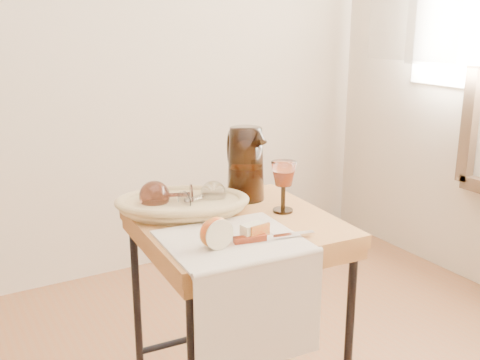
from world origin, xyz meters
TOP-DOWN VIEW (x-y plane):
  - side_table at (0.34, 0.54)m, footprint 0.56×0.56m
  - tea_towel at (0.25, 0.40)m, footprint 0.35×0.32m
  - bread_basket at (0.23, 0.66)m, footprint 0.40×0.35m
  - goblet_lying_a at (0.20, 0.68)m, footprint 0.16×0.13m
  - goblet_lying_b at (0.28, 0.64)m, footprint 0.13×0.10m
  - pitcher at (0.46, 0.69)m, footprint 0.23×0.28m
  - wine_goblet at (0.49, 0.53)m, footprint 0.09×0.09m
  - apple_half at (0.19, 0.39)m, footprint 0.09×0.05m
  - apple_wedge at (0.30, 0.38)m, footprint 0.06×0.04m
  - table_knife at (0.34, 0.36)m, footprint 0.21×0.06m

SIDE VIEW (x-z plane):
  - side_table at x=0.34m, z-range 0.00..0.67m
  - tea_towel at x=0.25m, z-range 0.67..0.67m
  - table_knife at x=0.34m, z-range 0.67..0.69m
  - bread_basket at x=0.23m, z-range 0.67..0.71m
  - apple_wedge at x=0.30m, z-range 0.67..0.71m
  - apple_half at x=0.19m, z-range 0.67..0.75m
  - goblet_lying_b at x=0.28m, z-range 0.68..0.75m
  - goblet_lying_a at x=0.20m, z-range 0.68..0.77m
  - wine_goblet at x=0.49m, z-range 0.67..0.82m
  - pitcher at x=0.46m, z-range 0.65..0.91m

